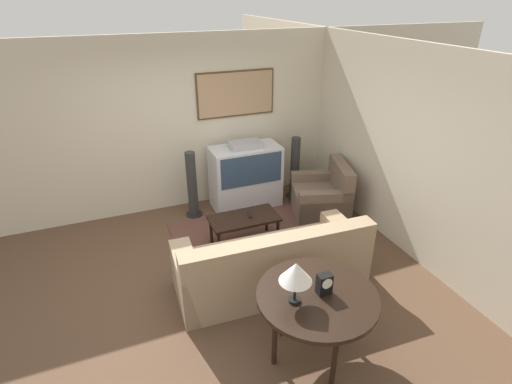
{
  "coord_description": "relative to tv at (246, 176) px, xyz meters",
  "views": [
    {
      "loc": [
        -0.99,
        -3.84,
        3.23
      ],
      "look_at": [
        0.82,
        0.69,
        0.75
      ],
      "focal_mm": 28.0,
      "sensor_mm": 36.0,
      "label": 1
    }
  ],
  "objects": [
    {
      "name": "armchair",
      "position": [
        1.02,
        -0.73,
        -0.23
      ],
      "size": [
        1.04,
        1.09,
        0.86
      ],
      "rotation": [
        0.0,
        0.0,
        -1.87
      ],
      "color": "brown",
      "rests_on": "ground_plane"
    },
    {
      "name": "remote",
      "position": [
        -0.34,
        -1.06,
        -0.08
      ],
      "size": [
        0.08,
        0.17,
        0.02
      ],
      "color": "black",
      "rests_on": "coffee_table"
    },
    {
      "name": "wall_right",
      "position": [
        1.59,
        -1.69,
        0.82
      ],
      "size": [
        0.06,
        12.0,
        2.7
      ],
      "color": "beige",
      "rests_on": "ground_plane"
    },
    {
      "name": "coffee_table",
      "position": [
        -0.43,
        -1.08,
        -0.14
      ],
      "size": [
        0.95,
        0.49,
        0.44
      ],
      "color": "black",
      "rests_on": "ground_plane"
    },
    {
      "name": "wall_back",
      "position": [
        -1.02,
        0.44,
        0.83
      ],
      "size": [
        12.0,
        0.1,
        2.7
      ],
      "color": "beige",
      "rests_on": "ground_plane"
    },
    {
      "name": "tv",
      "position": [
        0.0,
        0.0,
        0.0
      ],
      "size": [
        1.11,
        0.57,
        1.11
      ],
      "color": "silver",
      "rests_on": "ground_plane"
    },
    {
      "name": "console_table",
      "position": [
        -0.48,
        -3.15,
        0.18
      ],
      "size": [
        1.12,
        1.12,
        0.77
      ],
      "color": "black",
      "rests_on": "ground_plane"
    },
    {
      "name": "speaker_tower_left",
      "position": [
        -0.89,
        -0.01,
        -0.02
      ],
      "size": [
        0.26,
        0.26,
        1.07
      ],
      "color": "black",
      "rests_on": "ground_plane"
    },
    {
      "name": "area_rug",
      "position": [
        -0.34,
        -1.06,
        -0.52
      ],
      "size": [
        2.03,
        1.82,
        0.01
      ],
      "color": "brown",
      "rests_on": "ground_plane"
    },
    {
      "name": "ground_plane",
      "position": [
        -1.04,
        -1.69,
        -0.53
      ],
      "size": [
        12.0,
        12.0,
        0.0
      ],
      "primitive_type": "plane",
      "color": "brown"
    },
    {
      "name": "mantel_clock",
      "position": [
        -0.42,
        -3.15,
        0.35
      ],
      "size": [
        0.13,
        0.1,
        0.2
      ],
      "color": "black",
      "rests_on": "console_table"
    },
    {
      "name": "couch",
      "position": [
        -0.44,
        -2.06,
        -0.21
      ],
      "size": [
        2.27,
        0.96,
        0.88
      ],
      "rotation": [
        0.0,
        0.0,
        3.1
      ],
      "color": "#9E8466",
      "rests_on": "ground_plane"
    },
    {
      "name": "speaker_tower_right",
      "position": [
        0.89,
        -0.01,
        -0.02
      ],
      "size": [
        0.26,
        0.26,
        1.07
      ],
      "color": "black",
      "rests_on": "ground_plane"
    },
    {
      "name": "table_lamp",
      "position": [
        -0.72,
        -3.15,
        0.56
      ],
      "size": [
        0.29,
        0.29,
        0.41
      ],
      "color": "black",
      "rests_on": "console_table"
    }
  ]
}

